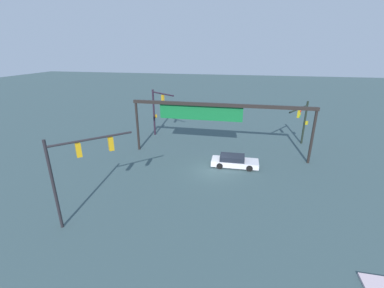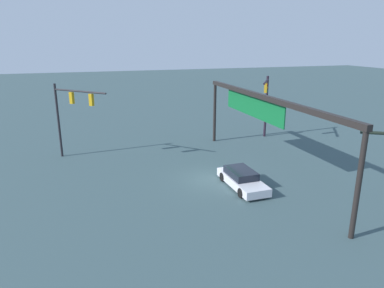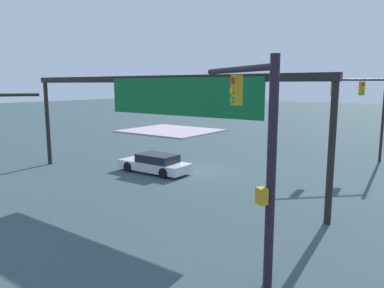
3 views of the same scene
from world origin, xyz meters
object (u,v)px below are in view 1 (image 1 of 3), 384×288
Objects in this scene: traffic_signal_near_corner at (157,107)px; traffic_signal_cross_street at (302,118)px; traffic_signal_opposite_side at (76,163)px; sedan_car_approaching at (234,161)px.

traffic_signal_near_corner is 18.55m from traffic_signal_cross_street.
traffic_signal_opposite_side is (0.92, -18.85, 0.39)m from traffic_signal_near_corner.
traffic_signal_cross_street is 1.14× the size of sedan_car_approaching.
traffic_signal_cross_street is (17.63, 18.81, -0.89)m from traffic_signal_opposite_side.
traffic_signal_near_corner is at bearing 48.19° from traffic_signal_opposite_side.
sedan_car_approaching is at bearing -12.83° from traffic_signal_cross_street.
traffic_signal_near_corner is at bearing -58.41° from traffic_signal_cross_street.
traffic_signal_near_corner is 1.32× the size of sedan_car_approaching.
traffic_signal_cross_street reaches higher than sedan_car_approaching.
traffic_signal_opposite_side is at bearing -132.96° from sedan_car_approaching.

